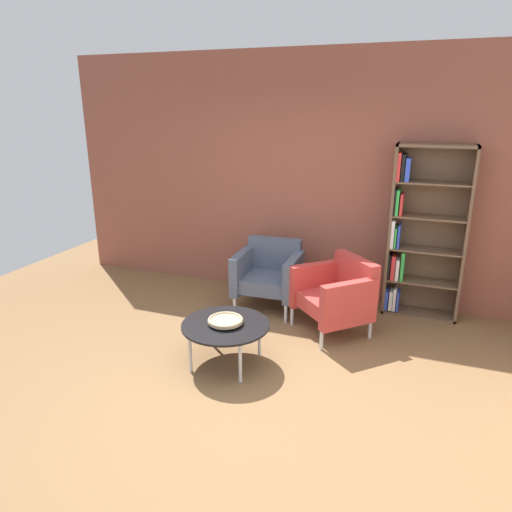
# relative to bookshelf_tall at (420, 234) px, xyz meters

# --- Properties ---
(ground_plane) EXTENTS (8.32, 8.32, 0.00)m
(ground_plane) POSITION_rel_bookshelf_tall_xyz_m (-1.29, -2.25, -0.94)
(ground_plane) COLOR brown
(brick_back_panel) EXTENTS (6.40, 0.12, 2.90)m
(brick_back_panel) POSITION_rel_bookshelf_tall_xyz_m (-1.29, 0.21, 0.51)
(brick_back_panel) COLOR brown
(brick_back_panel) RESTS_ON ground_plane
(bookshelf_tall) EXTENTS (0.80, 0.30, 1.90)m
(bookshelf_tall) POSITION_rel_bookshelf_tall_xyz_m (0.00, 0.00, 0.00)
(bookshelf_tall) COLOR brown
(bookshelf_tall) RESTS_ON ground_plane
(coffee_table_low) EXTENTS (0.80, 0.80, 0.40)m
(coffee_table_low) POSITION_rel_bookshelf_tall_xyz_m (-1.55, -1.78, -0.57)
(coffee_table_low) COLOR black
(coffee_table_low) RESTS_ON ground_plane
(decorative_bowl) EXTENTS (0.32, 0.32, 0.05)m
(decorative_bowl) POSITION_rel_bookshelf_tall_xyz_m (-1.55, -1.78, -0.50)
(decorative_bowl) COLOR tan
(decorative_bowl) RESTS_ON coffee_table_low
(armchair_by_bookshelf) EXTENTS (0.74, 0.68, 0.78)m
(armchair_by_bookshelf) POSITION_rel_bookshelf_tall_xyz_m (-1.60, -0.41, -0.52)
(armchair_by_bookshelf) COLOR #4C566B
(armchair_by_bookshelf) RESTS_ON ground_plane
(armchair_near_window) EXTENTS (0.95, 0.95, 0.78)m
(armchair_near_window) POSITION_rel_bookshelf_tall_xyz_m (-0.74, -0.76, -0.52)
(armchair_near_window) COLOR #B73833
(armchair_near_window) RESTS_ON ground_plane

